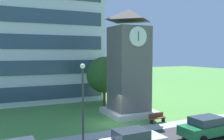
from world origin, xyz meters
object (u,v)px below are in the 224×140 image
street_lamp (83,95)px  parked_car_green (208,127)px  park_bench (157,118)px  tree_by_building (104,75)px  clock_tower (129,68)px

street_lamp → parked_car_green: 10.04m
park_bench → tree_by_building: 10.09m
street_lamp → tree_by_building: 13.95m
clock_tower → parked_car_green: bearing=-77.6°
clock_tower → park_bench: (1.01, -3.76, -4.56)m
tree_by_building → parked_car_green: (2.36, -14.68, -3.03)m
street_lamp → tree_by_building: bearing=60.2°
park_bench → parked_car_green: bearing=-79.5°
parked_car_green → tree_by_building: bearing=99.1°
park_bench → parked_car_green: 5.40m
clock_tower → tree_by_building: (-0.37, 5.63, -1.13)m
park_bench → street_lamp: street_lamp is taller
street_lamp → tree_by_building: size_ratio=0.95×
clock_tower → tree_by_building: 5.75m
park_bench → street_lamp: bearing=-161.9°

